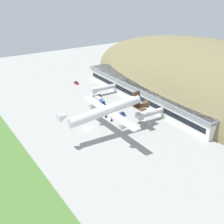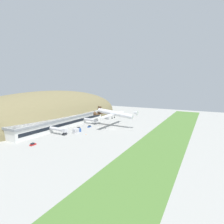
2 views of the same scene
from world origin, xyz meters
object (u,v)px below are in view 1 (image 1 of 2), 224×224
object	(u,v)px
terminal_building	(147,92)
service_car_3	(123,114)
jetway_1	(148,114)
cargo_airplane	(107,111)
service_car_1	(76,83)
jetway_0	(102,88)
service_car_0	(99,96)
traffic_cone_0	(83,106)
service_car_2	(119,106)
fuel_truck	(100,101)

from	to	relation	value
terminal_building	service_car_3	xyz separation A→B (m)	(8.50, -22.58, -4.58)
jetway_1	service_car_3	bearing A→B (deg)	-152.37
terminal_building	jetway_1	xyz separation A→B (m)	(21.06, -16.01, -1.22)
service_car_3	cargo_airplane	bearing A→B (deg)	-51.78
service_car_1	service_car_3	distance (m)	57.12
service_car_3	jetway_1	bearing A→B (deg)	27.63
jetway_0	service_car_0	xyz separation A→B (m)	(2.43, -3.47, -3.38)
jetway_0	traffic_cone_0	xyz separation A→B (m)	(9.80, -18.26, -3.71)
cargo_airplane	service_car_3	bearing A→B (deg)	128.22
terminal_building	cargo_airplane	world-z (taller)	cargo_airplane
jetway_1	traffic_cone_0	distance (m)	38.58
terminal_building	service_car_2	size ratio (longest dim) A/B	24.12
traffic_cone_0	terminal_building	bearing A→B (deg)	70.26
jetway_1	service_car_2	xyz separation A→B (m)	(-22.65, -2.18, -3.35)
jetway_0	fuel_truck	xyz separation A→B (m)	(11.07, -8.16, -2.41)
terminal_building	service_car_1	world-z (taller)	terminal_building
cargo_airplane	service_car_1	size ratio (longest dim) A/B	11.12
terminal_building	jetway_0	xyz separation A→B (m)	(-22.26, -16.47, -1.21)
jetway_0	service_car_2	xyz separation A→B (m)	(20.67, -1.72, -3.35)
terminal_building	cargo_airplane	size ratio (longest dim) A/B	2.31
jetway_0	service_car_0	distance (m)	5.42
jetway_1	fuel_truck	xyz separation A→B (m)	(-32.25, -8.62, -2.41)
terminal_building	jetway_1	world-z (taller)	terminal_building
jetway_0	service_car_2	distance (m)	21.01
jetway_1	service_car_1	size ratio (longest dim) A/B	3.86
cargo_airplane	service_car_2	distance (m)	34.65
service_car_0	traffic_cone_0	bearing A→B (deg)	-63.53
service_car_1	terminal_building	bearing A→B (deg)	22.82
service_car_0	service_car_3	size ratio (longest dim) A/B	1.01
service_car_1	fuel_truck	distance (m)	37.64
service_car_2	service_car_0	bearing A→B (deg)	-174.52
traffic_cone_0	service_car_0	bearing A→B (deg)	116.47
fuel_truck	jetway_0	bearing A→B (deg)	143.63
jetway_1	traffic_cone_0	xyz separation A→B (m)	(-33.53, -18.72, -3.71)
terminal_building	jetway_0	distance (m)	27.72
jetway_1	terminal_building	bearing A→B (deg)	142.77
service_car_1	service_car_2	xyz separation A→B (m)	(46.99, 2.26, 0.04)
service_car_0	traffic_cone_0	xyz separation A→B (m)	(7.36, -14.79, -0.34)
traffic_cone_0	cargo_airplane	bearing A→B (deg)	-9.18
cargo_airplane	traffic_cone_0	world-z (taller)	cargo_airplane
terminal_building	service_car_0	xyz separation A→B (m)	(-19.83, -19.94, -4.59)
jetway_0	traffic_cone_0	size ratio (longest dim) A/B	28.55
traffic_cone_0	jetway_1	bearing A→B (deg)	29.18
cargo_airplane	service_car_3	size ratio (longest dim) A/B	11.83
fuel_truck	service_car_1	bearing A→B (deg)	173.62
terminal_building	service_car_0	size ratio (longest dim) A/B	27.16
jetway_1	service_car_2	bearing A→B (deg)	-174.50
jetway_1	service_car_3	world-z (taller)	jetway_1
service_car_1	traffic_cone_0	bearing A→B (deg)	-21.58
service_car_1	fuel_truck	bearing A→B (deg)	-6.38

